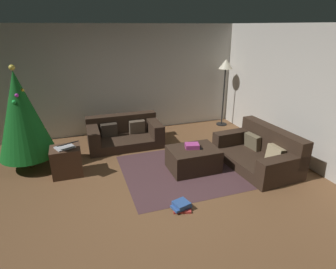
{
  "coord_description": "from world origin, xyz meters",
  "views": [
    {
      "loc": [
        -1.0,
        -3.64,
        2.56
      ],
      "look_at": [
        0.48,
        0.66,
        0.75
      ],
      "focal_mm": 29.51,
      "sensor_mm": 36.0,
      "label": 1
    }
  ],
  "objects": [
    {
      "name": "ottoman",
      "position": [
        0.96,
        0.6,
        0.21
      ],
      "size": [
        0.9,
        0.67,
        0.43
      ],
      "primitive_type": "cube",
      "color": "#332319",
      "rests_on": "ground_plane"
    },
    {
      "name": "christmas_tree",
      "position": [
        -1.96,
        1.73,
        1.05
      ],
      "size": [
        1.01,
        1.01,
        1.94
      ],
      "color": "brown",
      "rests_on": "ground_plane"
    },
    {
      "name": "corner_partition",
      "position": [
        3.14,
        0.0,
        1.3
      ],
      "size": [
        0.12,
        6.4,
        2.6
      ],
      "primitive_type": "cube",
      "color": "beige",
      "rests_on": "ground_plane"
    },
    {
      "name": "corner_lamp",
      "position": [
        2.74,
        2.68,
        1.5
      ],
      "size": [
        0.36,
        0.36,
        1.76
      ],
      "color": "black",
      "rests_on": "ground_plane"
    },
    {
      "name": "book_stack",
      "position": [
        0.3,
        -0.48,
        0.06
      ],
      "size": [
        0.32,
        0.29,
        0.12
      ],
      "color": "#B7332D",
      "rests_on": "ground_plane"
    },
    {
      "name": "area_rug",
      "position": [
        0.96,
        0.6,
        0.0
      ],
      "size": [
        2.6,
        2.0,
        0.01
      ],
      "primitive_type": "cube",
      "color": "#482E31",
      "rests_on": "ground_plane"
    },
    {
      "name": "ground_plane",
      "position": [
        0.0,
        0.0,
        0.0
      ],
      "size": [
        6.4,
        6.4,
        0.0
      ],
      "primitive_type": "plane",
      "color": "brown"
    },
    {
      "name": "laptop",
      "position": [
        -1.26,
        1.12,
        0.59
      ],
      "size": [
        0.44,
        0.49,
        0.18
      ],
      "color": "silver",
      "rests_on": "side_table"
    },
    {
      "name": "rear_partition",
      "position": [
        0.0,
        3.14,
        1.3
      ],
      "size": [
        6.4,
        0.12,
        2.6
      ],
      "primitive_type": "cube",
      "color": "beige",
      "rests_on": "ground_plane"
    },
    {
      "name": "couch_right",
      "position": [
        2.26,
        0.34,
        0.27
      ],
      "size": [
        1.07,
        1.66,
        0.74
      ],
      "rotation": [
        0.0,
        0.0,
        1.63
      ],
      "color": "#332319",
      "rests_on": "ground_plane"
    },
    {
      "name": "side_table",
      "position": [
        -1.29,
        1.18,
        0.27
      ],
      "size": [
        0.52,
        0.44,
        0.53
      ],
      "primitive_type": "cube",
      "color": "#4C3323",
      "rests_on": "ground_plane"
    },
    {
      "name": "gift_box",
      "position": [
        0.95,
        0.64,
        0.47
      ],
      "size": [
        0.29,
        0.25,
        0.08
      ],
      "primitive_type": "cube",
      "rotation": [
        0.0,
        0.0,
        -0.23
      ],
      "color": "#B23F8C",
      "rests_on": "ottoman"
    },
    {
      "name": "tv_remote",
      "position": [
        1.05,
        0.59,
        0.44
      ],
      "size": [
        0.12,
        0.17,
        0.02
      ],
      "primitive_type": "cube",
      "rotation": [
        0.0,
        0.0,
        0.46
      ],
      "color": "black",
      "rests_on": "ottoman"
    },
    {
      "name": "couch_left",
      "position": [
        -0.04,
        2.25,
        0.25
      ],
      "size": [
        1.62,
        0.95,
        0.63
      ],
      "rotation": [
        0.0,
        0.0,
        3.14
      ],
      "color": "#332319",
      "rests_on": "ground_plane"
    }
  ]
}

